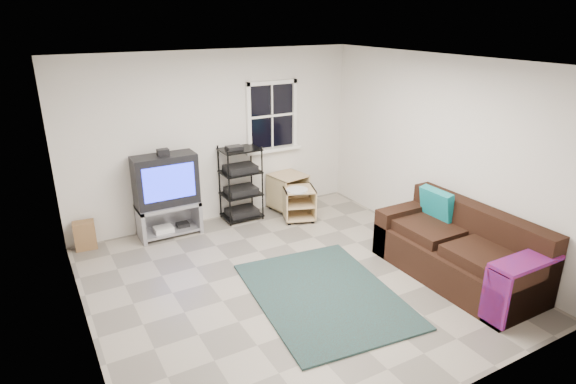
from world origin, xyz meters
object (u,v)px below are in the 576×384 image
side_table_left (286,190)px  side_table_right (298,201)px  tv_unit (166,189)px  av_rack (241,188)px  sofa (460,252)px

side_table_left → side_table_right: 0.46m
tv_unit → side_table_left: bearing=0.2°
av_rack → side_table_right: size_ratio=1.96×
av_rack → side_table_left: size_ratio=1.96×
side_table_right → sofa: bearing=-72.4°
tv_unit → side_table_left: (1.99, 0.01, -0.39)m
side_table_left → sofa: sofa is taller
av_rack → sofa: bearing=-62.2°
av_rack → side_table_left: 0.84m
side_table_right → sofa: 2.65m
tv_unit → sofa: bearing=-47.3°
tv_unit → side_table_right: size_ratio=2.15×
tv_unit → side_table_right: bearing=-13.2°
sofa → side_table_right: bearing=107.6°
tv_unit → av_rack: (1.17, 0.01, -0.20)m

